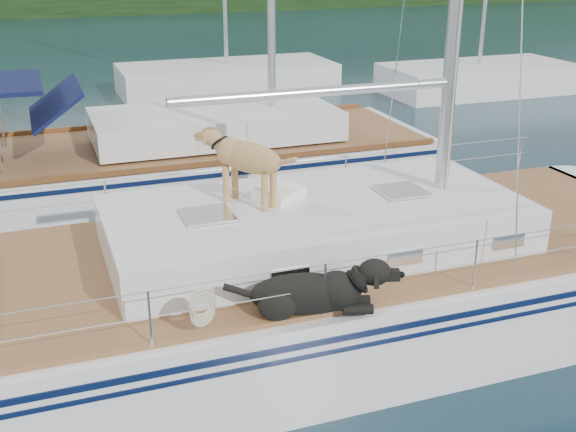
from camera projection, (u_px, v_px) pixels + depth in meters
name	position (u px, v px, depth m)	size (l,w,h in m)	color
ground	(257.00, 340.00, 9.43)	(120.00, 120.00, 0.00)	black
shore_bank	(55.00, 5.00, 49.76)	(92.00, 1.00, 1.20)	#595147
main_sailboat	(263.00, 293.00, 9.21)	(12.00, 3.98, 14.01)	silver
neighbor_sailboat	(164.00, 169.00, 14.35)	(11.00, 3.50, 13.30)	silver
bg_boat_center	(227.00, 78.00, 24.58)	(7.20, 3.00, 11.65)	silver
bg_boat_east	(478.00, 79.00, 24.49)	(6.40, 3.00, 11.65)	silver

